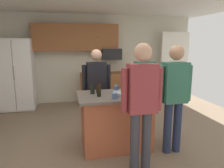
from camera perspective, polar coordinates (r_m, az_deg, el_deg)
The scene contains 20 objects.
floor at distance 4.08m, azimuth -1.07°, elevation -14.69°, with size 7.04×7.04×0.00m, color #7F6B56.
back_wall at distance 6.46m, azimuth -6.05°, elevation 6.81°, with size 6.40×0.10×2.60m, color beige.
french_door_window_panel at distance 6.90m, azimuth 16.48°, elevation 5.01°, with size 0.90×0.06×2.00m, color white.
cabinet_run_upper at distance 6.22m, azimuth -9.70°, elevation 12.31°, with size 2.40×0.38×0.75m.
cabinet_run_lower at distance 6.37m, azimuth -0.19°, elevation -0.93°, with size 1.80×0.63×0.90m.
refrigerator at distance 6.18m, azimuth -24.28°, elevation 2.36°, with size 0.85×0.76×1.89m.
microwave_over_range at distance 6.26m, azimuth -0.24°, elevation 8.11°, with size 0.56×0.40×0.32m, color black.
kitchen_island at distance 3.65m, azimuth 1.03°, elevation -9.84°, with size 1.27×0.85×0.93m.
person_guest_left at distance 4.20m, azimuth -4.17°, elevation -0.26°, with size 0.57×0.22×1.65m.
person_guest_right at distance 4.22m, azimuth 8.71°, elevation -0.12°, with size 0.57×0.22×1.67m.
person_guest_by_door at distance 2.83m, azimuth 8.03°, elevation -4.22°, with size 0.57×0.23×1.77m.
person_elder_center at distance 3.46m, azimuth 16.53°, elevation -2.14°, with size 0.57×0.23×1.74m.
tumbler_amber at distance 3.64m, azimuth -3.73°, elevation -1.16°, with size 0.07×0.07×0.15m.
glass_short_whisky at distance 3.80m, azimuth 6.75°, elevation -0.75°, with size 0.07×0.07×0.15m.
glass_stout_tall at distance 3.56m, azimuth -5.30°, elevation -1.44°, with size 0.07×0.07×0.15m.
mug_ceramic_white at distance 3.25m, azimuth 0.83°, elevation -3.18°, with size 0.13×0.09×0.09m.
glass_pilsner at distance 3.37m, azimuth -3.53°, elevation -2.10°, with size 0.06×0.06×0.15m.
glass_dark_ale at distance 3.68m, azimuth 2.96°, elevation -0.99°, with size 0.07×0.07×0.15m.
mug_blue_stoneware at distance 3.75m, azimuth 1.12°, elevation -1.12°, with size 0.12×0.08×0.11m.
serving_tray at distance 3.51m, azimuth 4.14°, elevation -2.52°, with size 0.44×0.30×0.04m.
Camera 1 is at (-0.72, -3.61, 1.78)m, focal length 33.79 mm.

